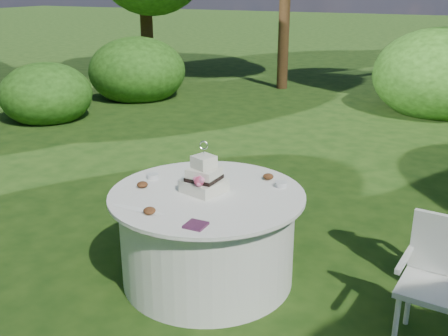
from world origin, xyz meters
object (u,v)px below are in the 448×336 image
Objects in this scene: cake at (204,178)px; chair at (437,273)px; table at (207,236)px; napkins at (196,225)px.

chair is (1.78, -0.06, -0.37)m from cake.
table is 1.75× the size of chair.
napkins is at bearing -161.30° from chair.
napkins is 0.64m from cake.
table is at bearing 178.30° from chair.
table is at bearing 110.19° from napkins.
table is 0.50m from cake.
napkins is 0.33× the size of cake.
napkins is at bearing -69.81° from table.
cake reaches higher than napkins.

